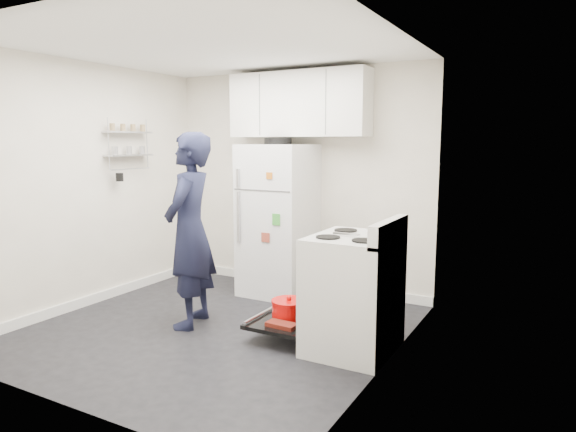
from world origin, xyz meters
The scene contains 7 objects.
room centered at (-0.03, 0.03, 1.21)m, with size 3.21×3.21×2.51m.
electric_range centered at (1.26, 0.15, 0.47)m, with size 0.66×0.76×1.10m.
open_oven_door centered at (0.67, 0.16, 0.19)m, with size 0.55×0.70×0.23m.
refrigerator centered at (-0.06, 1.25, 0.84)m, with size 0.72×0.74×1.74m.
upper_cabinets centered at (0.10, 1.43, 2.10)m, with size 1.60×0.33×0.70m, color silver.
wall_shelf_rack centered at (-1.52, 0.49, 1.68)m, with size 0.14×0.60×0.61m.
person centered at (-0.26, -0.02, 0.89)m, with size 0.65×0.43×1.78m, color black.
Camera 1 is at (2.75, -3.64, 1.69)m, focal length 32.00 mm.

